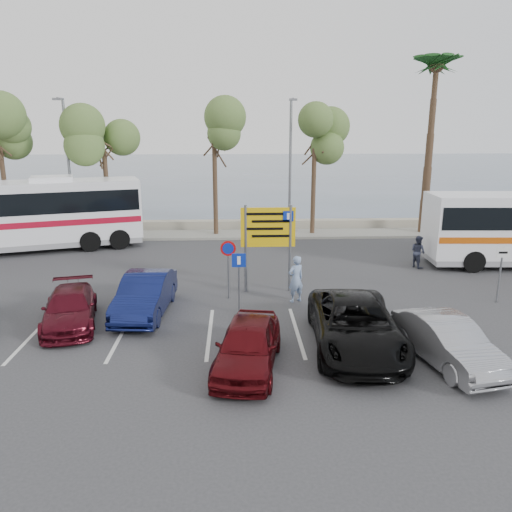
{
  "coord_description": "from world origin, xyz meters",
  "views": [
    {
      "loc": [
        -0.32,
        -16.36,
        6.65
      ],
      "look_at": [
        0.51,
        3.0,
        1.57
      ],
      "focal_mm": 35.0,
      "sensor_mm": 36.0,
      "label": 1
    }
  ],
  "objects_px": {
    "street_lamp_right": "(290,161)",
    "pedestrian_near": "(296,279)",
    "direction_sign": "(268,234)",
    "car_red": "(248,345)",
    "coach_bus_left": "(17,218)",
    "street_lamp_left": "(68,162)",
    "car_silver_b": "(448,342)",
    "car_blue": "(145,295)",
    "pedestrian_far": "(418,252)",
    "suv_black": "(355,325)",
    "car_maroon": "(70,308)"
  },
  "relations": [
    {
      "from": "street_lamp_right",
      "to": "pedestrian_near",
      "type": "bearing_deg",
      "value": -94.93
    },
    {
      "from": "direction_sign",
      "to": "car_silver_b",
      "type": "height_order",
      "value": "direction_sign"
    },
    {
      "from": "coach_bus_left",
      "to": "pedestrian_near",
      "type": "height_order",
      "value": "coach_bus_left"
    },
    {
      "from": "street_lamp_right",
      "to": "direction_sign",
      "type": "xyz_separation_m",
      "value": [
        -2.0,
        -10.32,
        -2.17
      ]
    },
    {
      "from": "coach_bus_left",
      "to": "suv_black",
      "type": "relative_size",
      "value": 2.37
    },
    {
      "from": "coach_bus_left",
      "to": "suv_black",
      "type": "xyz_separation_m",
      "value": [
        15.31,
        -12.86,
        -1.09
      ]
    },
    {
      "from": "street_lamp_left",
      "to": "coach_bus_left",
      "type": "xyz_separation_m",
      "value": [
        -2.0,
        -3.02,
        -2.74
      ]
    },
    {
      "from": "car_blue",
      "to": "pedestrian_far",
      "type": "relative_size",
      "value": 2.84
    },
    {
      "from": "coach_bus_left",
      "to": "car_maroon",
      "type": "relative_size",
      "value": 3.17
    },
    {
      "from": "street_lamp_left",
      "to": "car_silver_b",
      "type": "bearing_deg",
      "value": -47.22
    },
    {
      "from": "pedestrian_far",
      "to": "car_blue",
      "type": "bearing_deg",
      "value": 91.55
    },
    {
      "from": "car_red",
      "to": "pedestrian_near",
      "type": "relative_size",
      "value": 2.24
    },
    {
      "from": "coach_bus_left",
      "to": "car_blue",
      "type": "height_order",
      "value": "coach_bus_left"
    },
    {
      "from": "suv_black",
      "to": "car_red",
      "type": "bearing_deg",
      "value": -157.05
    },
    {
      "from": "street_lamp_right",
      "to": "direction_sign",
      "type": "height_order",
      "value": "street_lamp_right"
    },
    {
      "from": "car_blue",
      "to": "car_silver_b",
      "type": "xyz_separation_m",
      "value": [
        9.31,
        -4.33,
        -0.06
      ]
    },
    {
      "from": "car_blue",
      "to": "pedestrian_far",
      "type": "xyz_separation_m",
      "value": [
        12.06,
        5.63,
        0.05
      ]
    },
    {
      "from": "coach_bus_left",
      "to": "car_red",
      "type": "relative_size",
      "value": 3.19
    },
    {
      "from": "suv_black",
      "to": "car_silver_b",
      "type": "bearing_deg",
      "value": -20.85
    },
    {
      "from": "direction_sign",
      "to": "car_red",
      "type": "bearing_deg",
      "value": -98.52
    },
    {
      "from": "direction_sign",
      "to": "coach_bus_left",
      "type": "relative_size",
      "value": 0.27
    },
    {
      "from": "street_lamp_left",
      "to": "direction_sign",
      "type": "relative_size",
      "value": 2.23
    },
    {
      "from": "coach_bus_left",
      "to": "car_red",
      "type": "distance_m",
      "value": 18.48
    },
    {
      "from": "coach_bus_left",
      "to": "suv_black",
      "type": "bearing_deg",
      "value": -40.02
    },
    {
      "from": "suv_black",
      "to": "pedestrian_far",
      "type": "height_order",
      "value": "pedestrian_far"
    },
    {
      "from": "direction_sign",
      "to": "coach_bus_left",
      "type": "distance_m",
      "value": 14.93
    },
    {
      "from": "coach_bus_left",
      "to": "car_silver_b",
      "type": "bearing_deg",
      "value": -38.25
    },
    {
      "from": "car_silver_b",
      "to": "street_lamp_left",
      "type": "bearing_deg",
      "value": 121.0
    },
    {
      "from": "street_lamp_left",
      "to": "car_silver_b",
      "type": "height_order",
      "value": "street_lamp_left"
    },
    {
      "from": "suv_black",
      "to": "pedestrian_near",
      "type": "bearing_deg",
      "value": 110.92
    },
    {
      "from": "direction_sign",
      "to": "street_lamp_left",
      "type": "bearing_deg",
      "value": 136.83
    },
    {
      "from": "street_lamp_right",
      "to": "pedestrian_near",
      "type": "relative_size",
      "value": 4.36
    },
    {
      "from": "street_lamp_right",
      "to": "car_maroon",
      "type": "height_order",
      "value": "street_lamp_right"
    },
    {
      "from": "street_lamp_left",
      "to": "car_silver_b",
      "type": "relative_size",
      "value": 1.97
    },
    {
      "from": "car_maroon",
      "to": "pedestrian_near",
      "type": "distance_m",
      "value": 8.26
    },
    {
      "from": "car_blue",
      "to": "car_red",
      "type": "relative_size",
      "value": 1.08
    },
    {
      "from": "car_maroon",
      "to": "pedestrian_far",
      "type": "height_order",
      "value": "pedestrian_far"
    },
    {
      "from": "pedestrian_near",
      "to": "suv_black",
      "type": "bearing_deg",
      "value": 79.61
    },
    {
      "from": "street_lamp_left",
      "to": "car_blue",
      "type": "bearing_deg",
      "value": -63.17
    },
    {
      "from": "car_blue",
      "to": "pedestrian_far",
      "type": "bearing_deg",
      "value": 29.01
    },
    {
      "from": "car_blue",
      "to": "pedestrian_far",
      "type": "distance_m",
      "value": 13.31
    },
    {
      "from": "car_red",
      "to": "suv_black",
      "type": "distance_m",
      "value": 3.5
    },
    {
      "from": "street_lamp_left",
      "to": "direction_sign",
      "type": "xyz_separation_m",
      "value": [
        11.0,
        -10.32,
        -2.17
      ]
    },
    {
      "from": "street_lamp_left",
      "to": "car_maroon",
      "type": "height_order",
      "value": "street_lamp_left"
    },
    {
      "from": "street_lamp_left",
      "to": "pedestrian_far",
      "type": "bearing_deg",
      "value": -20.82
    },
    {
      "from": "coach_bus_left",
      "to": "street_lamp_left",
      "type": "bearing_deg",
      "value": 56.48
    },
    {
      "from": "car_maroon",
      "to": "street_lamp_right",
      "type": "bearing_deg",
      "value": 43.76
    },
    {
      "from": "direction_sign",
      "to": "coach_bus_left",
      "type": "bearing_deg",
      "value": 150.68
    },
    {
      "from": "suv_black",
      "to": "pedestrian_near",
      "type": "distance_m",
      "value": 4.48
    },
    {
      "from": "car_blue",
      "to": "pedestrian_near",
      "type": "distance_m",
      "value": 5.7
    }
  ]
}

